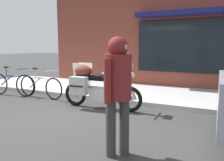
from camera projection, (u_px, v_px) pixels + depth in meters
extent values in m
plane|color=#363636|center=(81.00, 115.00, 5.36)|extent=(80.00, 80.00, 0.00)
torus|color=black|center=(130.00, 99.00, 5.57)|extent=(0.62, 0.12, 0.62)
cylinder|color=silver|center=(130.00, 99.00, 5.57)|extent=(0.16, 0.07, 0.16)
torus|color=black|center=(75.00, 94.00, 6.17)|extent=(0.62, 0.12, 0.62)
cylinder|color=silver|center=(75.00, 94.00, 6.17)|extent=(0.16, 0.07, 0.16)
cube|color=silver|center=(99.00, 94.00, 5.88)|extent=(0.46, 0.32, 0.32)
cylinder|color=silver|center=(101.00, 88.00, 5.84)|extent=(0.98, 0.11, 0.06)
ellipsoid|color=black|center=(109.00, 76.00, 5.72)|extent=(0.53, 0.31, 0.26)
cube|color=black|center=(93.00, 78.00, 5.89)|extent=(0.61, 0.27, 0.11)
cube|color=black|center=(82.00, 78.00, 6.03)|extent=(0.29, 0.23, 0.18)
cylinder|color=silver|center=(130.00, 86.00, 5.53)|extent=(0.35, 0.09, 0.67)
cylinder|color=black|center=(125.00, 69.00, 5.52)|extent=(0.07, 0.62, 0.04)
cube|color=silver|center=(129.00, 61.00, 5.46)|extent=(0.17, 0.33, 0.35)
sphere|color=#EAEACC|center=(132.00, 75.00, 5.47)|extent=(0.14, 0.14, 0.14)
cube|color=#B8B8B8|center=(79.00, 86.00, 5.81)|extent=(0.45, 0.22, 0.44)
cube|color=black|center=(76.00, 86.00, 5.71)|extent=(0.37, 0.04, 0.03)
ellipsoid|color=#591E19|center=(83.00, 71.00, 5.98)|extent=(0.50, 0.34, 0.28)
torus|color=black|center=(54.00, 89.00, 6.84)|extent=(0.65, 0.08, 0.65)
torus|color=black|center=(28.00, 86.00, 7.39)|extent=(0.65, 0.08, 0.65)
cylinder|color=silver|center=(40.00, 78.00, 7.07)|extent=(0.60, 0.07, 0.04)
cylinder|color=silver|center=(35.00, 83.00, 7.21)|extent=(0.47, 0.07, 0.34)
cylinder|color=silver|center=(35.00, 74.00, 7.15)|extent=(0.03, 0.03, 0.30)
ellipsoid|color=black|center=(35.00, 68.00, 7.13)|extent=(0.23, 0.11, 0.06)
cylinder|color=silver|center=(52.00, 71.00, 6.79)|extent=(0.06, 0.48, 0.03)
cylinder|color=#333333|center=(124.00, 127.00, 3.35)|extent=(0.14, 0.14, 0.82)
cylinder|color=#333333|center=(111.00, 128.00, 3.29)|extent=(0.14, 0.14, 0.82)
cylinder|color=maroon|center=(118.00, 77.00, 3.21)|extent=(0.44, 0.44, 0.62)
sphere|color=maroon|center=(118.00, 47.00, 3.16)|extent=(0.28, 0.28, 0.28)
sphere|color=tan|center=(122.00, 47.00, 3.12)|extent=(0.17, 0.17, 0.17)
cylinder|color=maroon|center=(127.00, 77.00, 3.40)|extent=(0.10, 0.10, 0.59)
cylinder|color=maroon|center=(108.00, 81.00, 3.04)|extent=(0.10, 0.10, 0.59)
cube|color=silver|center=(81.00, 76.00, 7.98)|extent=(0.55, 0.18, 0.87)
cube|color=silver|center=(84.00, 75.00, 8.17)|extent=(0.55, 0.18, 0.87)
torus|color=black|center=(25.00, 86.00, 7.30)|extent=(0.69, 0.13, 0.69)
cylinder|color=#1E5999|center=(11.00, 76.00, 7.43)|extent=(0.57, 0.11, 0.04)
cylinder|color=#1E5999|center=(6.00, 81.00, 7.52)|extent=(0.44, 0.09, 0.32)
cylinder|color=#1E5999|center=(6.00, 72.00, 7.47)|extent=(0.03, 0.03, 0.30)
ellipsoid|color=black|center=(6.00, 67.00, 7.45)|extent=(0.23, 0.13, 0.06)
cylinder|color=#1E5999|center=(23.00, 69.00, 7.24)|extent=(0.09, 0.48, 0.03)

